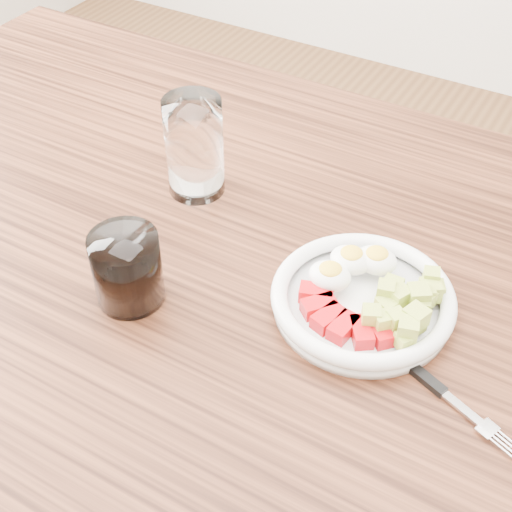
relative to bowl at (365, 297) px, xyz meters
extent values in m
cube|color=brown|center=(-0.77, 0.33, -0.42)|extent=(0.07, 0.07, 0.73)
cube|color=#5A2C18|center=(-0.12, -0.02, -0.04)|extent=(1.50, 0.90, 0.04)
cylinder|color=white|center=(0.00, 0.00, -0.01)|extent=(0.19, 0.19, 0.01)
torus|color=white|center=(0.00, 0.00, 0.00)|extent=(0.20, 0.20, 0.02)
cube|color=red|center=(-0.05, -0.02, 0.00)|extent=(0.04, 0.03, 0.02)
cube|color=red|center=(-0.04, -0.04, 0.00)|extent=(0.04, 0.04, 0.02)
cube|color=red|center=(-0.02, -0.05, 0.00)|extent=(0.03, 0.04, 0.02)
cube|color=red|center=(0.00, -0.05, 0.00)|extent=(0.02, 0.04, 0.02)
cube|color=red|center=(0.02, -0.05, 0.00)|extent=(0.04, 0.04, 0.02)
cube|color=red|center=(0.03, -0.04, 0.00)|extent=(0.04, 0.04, 0.02)
cube|color=red|center=(0.04, -0.02, 0.00)|extent=(0.04, 0.03, 0.02)
ellipsoid|color=white|center=(-0.03, 0.04, 0.01)|extent=(0.05, 0.04, 0.03)
ellipsoid|color=yellow|center=(-0.03, 0.04, 0.02)|extent=(0.03, 0.03, 0.01)
ellipsoid|color=white|center=(-0.01, 0.05, 0.01)|extent=(0.05, 0.04, 0.03)
ellipsoid|color=yellow|center=(-0.01, 0.05, 0.02)|extent=(0.03, 0.03, 0.01)
ellipsoid|color=white|center=(-0.04, 0.00, 0.01)|extent=(0.05, 0.04, 0.03)
ellipsoid|color=yellow|center=(-0.04, 0.00, 0.02)|extent=(0.03, 0.03, 0.01)
cube|color=#BAC14A|center=(0.03, -0.02, 0.00)|extent=(0.03, 0.03, 0.02)
cube|color=#BAC14A|center=(0.06, 0.03, 0.01)|extent=(0.03, 0.03, 0.02)
cube|color=#BAC14A|center=(0.06, 0.01, 0.01)|extent=(0.02, 0.02, 0.02)
cube|color=#BAC14A|center=(0.03, -0.01, 0.01)|extent=(0.03, 0.03, 0.02)
cube|color=#BAC14A|center=(0.06, 0.02, 0.01)|extent=(0.02, 0.02, 0.02)
cube|color=#BAC14A|center=(0.04, 0.00, 0.02)|extent=(0.03, 0.03, 0.02)
cube|color=#BAC14A|center=(0.02, -0.04, 0.02)|extent=(0.02, 0.02, 0.02)
cube|color=#BAC14A|center=(0.05, 0.01, 0.02)|extent=(0.03, 0.03, 0.02)
cube|color=#BAC14A|center=(0.06, -0.02, 0.02)|extent=(0.03, 0.03, 0.02)
cube|color=#BAC14A|center=(0.02, 0.00, 0.02)|extent=(0.02, 0.02, 0.02)
cube|color=#BAC14A|center=(0.03, -0.01, 0.01)|extent=(0.03, 0.03, 0.02)
cube|color=#BAC14A|center=(0.03, -0.03, 0.01)|extent=(0.02, 0.02, 0.02)
cube|color=#BAC14A|center=(0.06, -0.04, 0.01)|extent=(0.02, 0.02, 0.02)
cube|color=#BAC14A|center=(0.06, -0.04, 0.02)|extent=(0.03, 0.03, 0.02)
cube|color=#BAC14A|center=(0.02, 0.02, 0.00)|extent=(0.02, 0.02, 0.02)
cube|color=#BAC14A|center=(0.06, -0.02, 0.01)|extent=(0.03, 0.03, 0.02)
cube|color=#BAC14A|center=(0.04, -0.03, 0.02)|extent=(0.02, 0.02, 0.02)
cube|color=#BAC14A|center=(0.06, 0.02, 0.02)|extent=(0.02, 0.02, 0.02)
cube|color=#BAC14A|center=(0.06, 0.04, 0.01)|extent=(0.03, 0.03, 0.02)
cube|color=#BAC14A|center=(0.06, 0.04, 0.02)|extent=(0.02, 0.02, 0.02)
cube|color=black|center=(0.08, -0.05, -0.01)|extent=(0.08, 0.04, 0.01)
cube|color=silver|center=(0.14, -0.08, -0.01)|extent=(0.05, 0.03, 0.00)
cube|color=silver|center=(0.16, -0.09, -0.01)|extent=(0.02, 0.02, 0.00)
cylinder|color=silver|center=(0.18, -0.10, -0.01)|extent=(0.03, 0.01, 0.00)
cylinder|color=silver|center=(0.18, -0.10, -0.01)|extent=(0.03, 0.01, 0.00)
cylinder|color=silver|center=(0.19, -0.09, -0.01)|extent=(0.03, 0.01, 0.00)
cylinder|color=silver|center=(0.19, -0.09, -0.01)|extent=(0.03, 0.01, 0.00)
cylinder|color=white|center=(-0.28, 0.09, 0.05)|extent=(0.07, 0.07, 0.13)
cylinder|color=white|center=(-0.23, -0.11, 0.02)|extent=(0.08, 0.08, 0.09)
cylinder|color=black|center=(-0.23, -0.11, 0.02)|extent=(0.07, 0.07, 0.07)
camera|label=1|loc=(0.17, -0.53, 0.55)|focal=50.00mm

